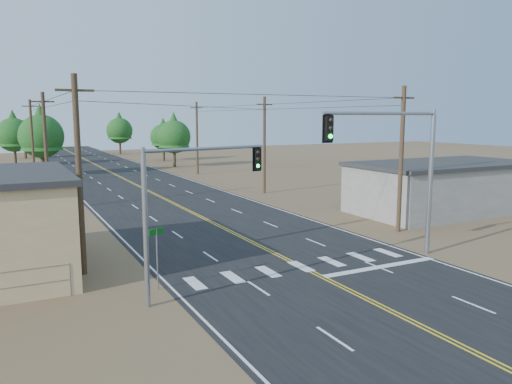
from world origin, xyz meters
TOP-DOWN VIEW (x-y plane):
  - ground at (0.00, 0.00)m, footprint 220.00×220.00m
  - road at (0.00, 30.00)m, footprint 15.00×200.00m
  - building_right at (19.00, 16.00)m, footprint 15.00×8.00m
  - utility_pole_left_near at (-10.50, 12.00)m, footprint 1.80×0.30m
  - utility_pole_left_mid at (-10.50, 32.00)m, footprint 1.80×0.30m
  - utility_pole_left_far at (-10.50, 52.00)m, footprint 1.80×0.30m
  - utility_pole_right_near at (10.50, 12.00)m, footprint 1.80×0.30m
  - utility_pole_right_mid at (10.50, 32.00)m, footprint 1.80×0.30m
  - utility_pole_right_far at (10.50, 52.00)m, footprint 1.80×0.30m
  - signal_mast_left at (-6.96, 6.49)m, footprint 6.18×1.48m
  - signal_mast_right at (5.77, 6.92)m, footprint 7.63×0.49m
  - street_sign at (-7.80, 8.00)m, footprint 0.80×0.38m
  - tree_left_near at (-9.00, 59.17)m, footprint 5.85×5.85m
  - tree_left_mid at (-11.97, 76.39)m, footprint 5.51×5.51m
  - tree_left_far at (-9.82, 92.16)m, footprint 4.47×4.47m
  - tree_right_near at (10.69, 63.03)m, footprint 5.25×5.25m
  - tree_right_mid at (12.61, 75.38)m, footprint 4.71×4.71m
  - tree_right_far at (9.00, 95.78)m, footprint 5.50×5.50m

SIDE VIEW (x-z plane):
  - ground at x=0.00m, z-range 0.00..0.00m
  - road at x=0.00m, z-range 0.00..0.02m
  - street_sign at x=-7.80m, z-range 0.49..3.38m
  - building_right at x=19.00m, z-range 0.00..4.00m
  - tree_left_far at x=-9.82m, z-range 0.83..8.28m
  - signal_mast_left at x=-6.96m, z-range 1.24..7.97m
  - tree_right_mid at x=12.61m, z-range 0.88..8.73m
  - utility_pole_left_near at x=-10.50m, z-range 0.12..10.12m
  - utility_pole_left_mid at x=-10.50m, z-range 0.12..10.12m
  - utility_pole_left_far at x=-10.50m, z-range 0.12..10.12m
  - utility_pole_right_near at x=10.50m, z-range 0.12..10.12m
  - utility_pole_right_mid at x=10.50m, z-range 0.12..10.12m
  - utility_pole_right_far at x=10.50m, z-range 0.12..10.12m
  - tree_right_near at x=10.69m, z-range 0.98..9.74m
  - tree_right_far at x=9.00m, z-range 1.02..10.19m
  - tree_left_mid at x=-11.97m, z-range 1.03..10.21m
  - signal_mast_right at x=5.77m, z-range 1.52..9.86m
  - tree_left_near at x=-9.00m, z-range 1.09..10.85m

